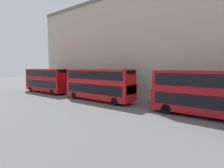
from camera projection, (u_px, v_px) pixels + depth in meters
name	position (u px, v px, depth m)	size (l,w,h in m)	color
bus_leading	(218.00, 92.00, 15.05)	(2.59, 11.34, 4.23)	#A80F14
bus_second_in_queue	(99.00, 83.00, 23.66)	(2.59, 10.53, 4.29)	red
bus_third_in_queue	(46.00, 80.00, 31.55)	(2.59, 10.31, 4.28)	#B20C0F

